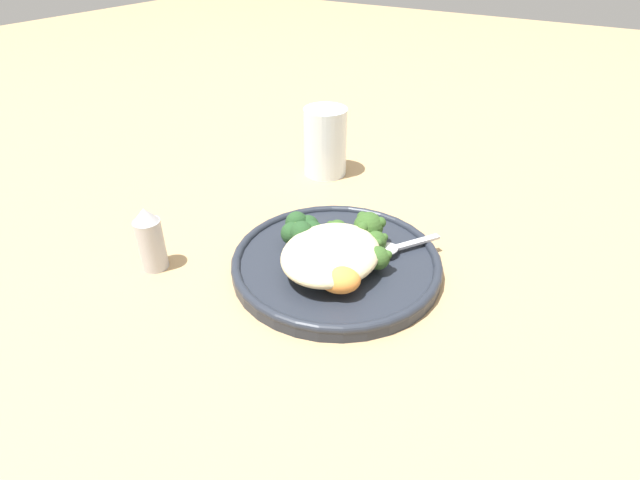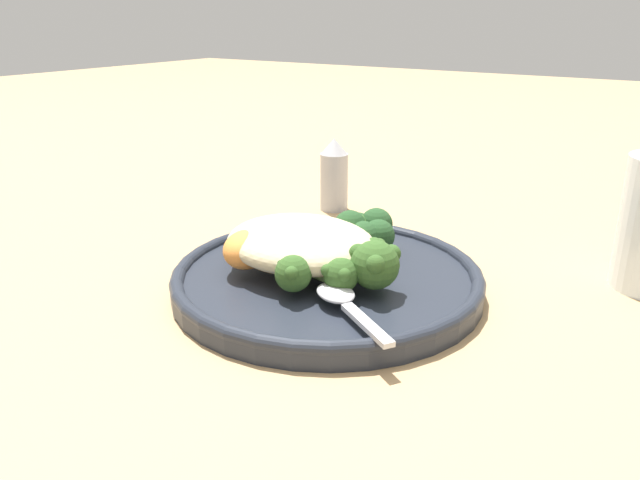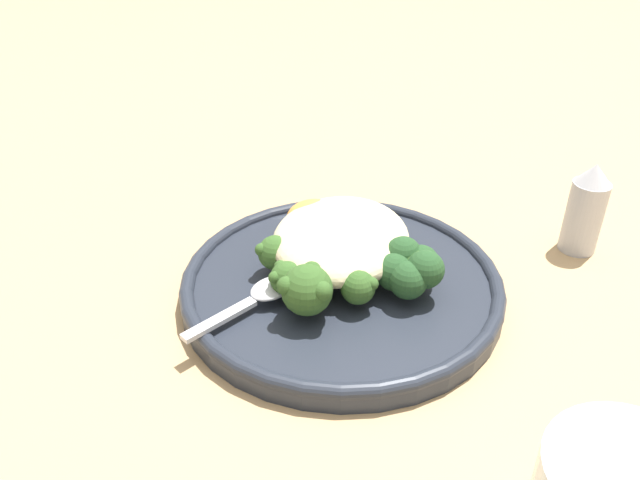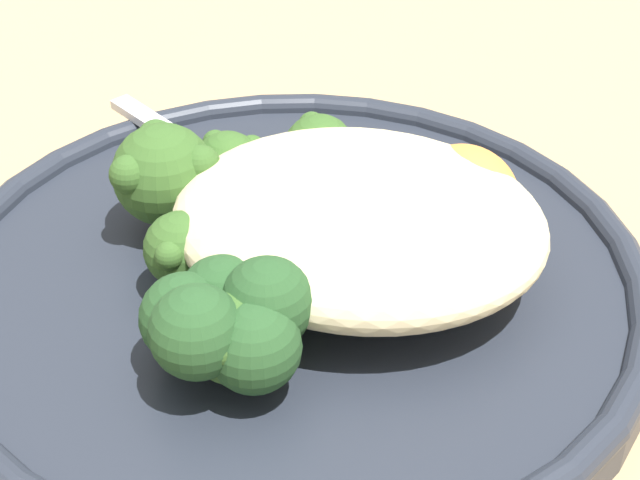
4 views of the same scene
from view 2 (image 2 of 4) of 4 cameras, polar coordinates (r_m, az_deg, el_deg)
name	(u,v)px [view 2 (image 2 of 4)]	position (r m, az deg, el deg)	size (l,w,h in m)	color
ground_plane	(327,284)	(0.56, 0.68, -4.05)	(4.00, 4.00, 0.00)	tan
plate	(327,278)	(0.54, 0.66, -3.49)	(0.27, 0.27, 0.02)	#232833
quinoa_mound	(301,243)	(0.54, -1.77, -0.26)	(0.14, 0.12, 0.04)	beige
broccoli_stalk_0	(294,270)	(0.50, -2.42, -2.72)	(0.06, 0.08, 0.03)	#8EB25B
broccoli_stalk_1	(330,272)	(0.50, 0.93, -2.91)	(0.09, 0.05, 0.03)	#8EB25B
broccoli_stalk_2	(359,264)	(0.50, 3.59, -2.18)	(0.11, 0.04, 0.04)	#8EB25B
broccoli_stalk_3	(344,255)	(0.53, 2.21, -1.34)	(0.10, 0.06, 0.03)	#8EB25B
broccoli_stalk_4	(344,239)	(0.57, 2.18, 0.11)	(0.06, 0.11, 0.03)	#8EB25B
sweet_potato_chunk_0	(280,252)	(0.53, -3.66, -1.13)	(0.07, 0.05, 0.03)	orange
sweet_potato_chunk_1	(247,249)	(0.54, -6.69, -0.84)	(0.05, 0.04, 0.03)	orange
kale_tuft	(366,231)	(0.57, 4.25, 0.85)	(0.05, 0.05, 0.04)	#234723
spoon	(341,298)	(0.47, 1.96, -5.36)	(0.10, 0.07, 0.01)	silver
salt_shaker	(334,175)	(0.75, 1.29, 5.96)	(0.03, 0.03, 0.09)	#B2B2B7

